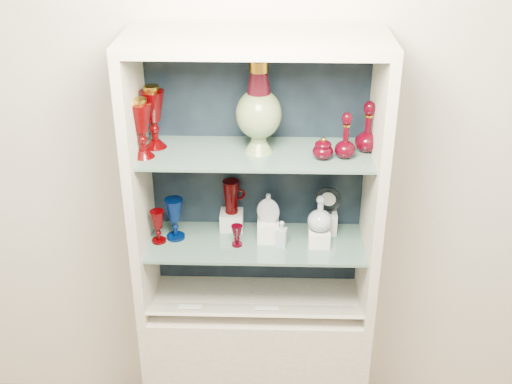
{
  "coord_description": "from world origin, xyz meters",
  "views": [
    {
      "loc": [
        0.07,
        -0.79,
        2.51
      ],
      "look_at": [
        0.0,
        1.53,
        1.3
      ],
      "focal_mm": 45.0,
      "sensor_mm": 36.0,
      "label": 1
    }
  ],
  "objects_px": {
    "lidded_bowl": "(323,148)",
    "flat_flask": "(268,208)",
    "ruby_goblet_tall": "(158,227)",
    "ruby_pitcher": "(231,197)",
    "cobalt_goblet": "(175,219)",
    "cameo_medallion": "(329,200)",
    "enamel_urn": "(259,107)",
    "clear_round_decanter": "(320,214)",
    "pedestal_lamp_left": "(142,128)",
    "ruby_goblet_small": "(237,236)",
    "ruby_decanter_a": "(346,133)",
    "clear_square_bottle": "(282,234)",
    "ruby_decanter_b": "(368,125)",
    "pedestal_lamp_right": "(153,117)"
  },
  "relations": [
    {
      "from": "flat_flask",
      "to": "cameo_medallion",
      "type": "distance_m",
      "value": 0.27
    },
    {
      "from": "clear_square_bottle",
      "to": "flat_flask",
      "type": "distance_m",
      "value": 0.12
    },
    {
      "from": "pedestal_lamp_left",
      "to": "flat_flask",
      "type": "distance_m",
      "value": 0.63
    },
    {
      "from": "pedestal_lamp_right",
      "to": "cobalt_goblet",
      "type": "height_order",
      "value": "pedestal_lamp_right"
    },
    {
      "from": "pedestal_lamp_left",
      "to": "flat_flask",
      "type": "xyz_separation_m",
      "value": [
        0.49,
        0.07,
        -0.38
      ]
    },
    {
      "from": "ruby_decanter_b",
      "to": "pedestal_lamp_right",
      "type": "bearing_deg",
      "value": 178.64
    },
    {
      "from": "ruby_decanter_b",
      "to": "ruby_goblet_tall",
      "type": "distance_m",
      "value": 0.97
    },
    {
      "from": "ruby_decanter_a",
      "to": "lidded_bowl",
      "type": "relative_size",
      "value": 2.29
    },
    {
      "from": "lidded_bowl",
      "to": "cobalt_goblet",
      "type": "bearing_deg",
      "value": 172.92
    },
    {
      "from": "clear_round_decanter",
      "to": "cameo_medallion",
      "type": "bearing_deg",
      "value": 67.77
    },
    {
      "from": "clear_square_bottle",
      "to": "flat_flask",
      "type": "relative_size",
      "value": 0.89
    },
    {
      "from": "pedestal_lamp_right",
      "to": "ruby_pitcher",
      "type": "height_order",
      "value": "pedestal_lamp_right"
    },
    {
      "from": "clear_square_bottle",
      "to": "clear_round_decanter",
      "type": "distance_m",
      "value": 0.18
    },
    {
      "from": "cameo_medallion",
      "to": "pedestal_lamp_right",
      "type": "bearing_deg",
      "value": -162.2
    },
    {
      "from": "lidded_bowl",
      "to": "cobalt_goblet",
      "type": "distance_m",
      "value": 0.72
    },
    {
      "from": "ruby_goblet_tall",
      "to": "clear_square_bottle",
      "type": "height_order",
      "value": "ruby_goblet_tall"
    },
    {
      "from": "pedestal_lamp_right",
      "to": "lidded_bowl",
      "type": "bearing_deg",
      "value": -8.1
    },
    {
      "from": "enamel_urn",
      "to": "ruby_goblet_small",
      "type": "relative_size",
      "value": 3.86
    },
    {
      "from": "lidded_bowl",
      "to": "flat_flask",
      "type": "distance_m",
      "value": 0.38
    },
    {
      "from": "pedestal_lamp_left",
      "to": "ruby_goblet_tall",
      "type": "relative_size",
      "value": 1.59
    },
    {
      "from": "enamel_urn",
      "to": "clear_square_bottle",
      "type": "distance_m",
      "value": 0.56
    },
    {
      "from": "pedestal_lamp_right",
      "to": "ruby_decanter_a",
      "type": "height_order",
      "value": "pedestal_lamp_right"
    },
    {
      "from": "cobalt_goblet",
      "to": "cameo_medallion",
      "type": "bearing_deg",
      "value": 5.77
    },
    {
      "from": "pedestal_lamp_left",
      "to": "ruby_goblet_small",
      "type": "height_order",
      "value": "pedestal_lamp_left"
    },
    {
      "from": "enamel_urn",
      "to": "ruby_pitcher",
      "type": "xyz_separation_m",
      "value": [
        -0.12,
        0.1,
        -0.45
      ]
    },
    {
      "from": "ruby_goblet_tall",
      "to": "ruby_pitcher",
      "type": "height_order",
      "value": "ruby_pitcher"
    },
    {
      "from": "ruby_goblet_small",
      "to": "enamel_urn",
      "type": "bearing_deg",
      "value": 24.59
    },
    {
      "from": "enamel_urn",
      "to": "clear_round_decanter",
      "type": "bearing_deg",
      "value": -5.04
    },
    {
      "from": "cobalt_goblet",
      "to": "clear_square_bottle",
      "type": "height_order",
      "value": "cobalt_goblet"
    },
    {
      "from": "ruby_decanter_b",
      "to": "flat_flask",
      "type": "height_order",
      "value": "ruby_decanter_b"
    },
    {
      "from": "ruby_pitcher",
      "to": "cameo_medallion",
      "type": "relative_size",
      "value": 1.22
    },
    {
      "from": "ruby_pitcher",
      "to": "clear_square_bottle",
      "type": "distance_m",
      "value": 0.28
    },
    {
      "from": "pedestal_lamp_right",
      "to": "lidded_bowl",
      "type": "distance_m",
      "value": 0.68
    },
    {
      "from": "ruby_goblet_tall",
      "to": "cameo_medallion",
      "type": "distance_m",
      "value": 0.74
    },
    {
      "from": "ruby_decanter_b",
      "to": "ruby_pitcher",
      "type": "height_order",
      "value": "ruby_decanter_b"
    },
    {
      "from": "pedestal_lamp_right",
      "to": "clear_round_decanter",
      "type": "height_order",
      "value": "pedestal_lamp_right"
    },
    {
      "from": "pedestal_lamp_left",
      "to": "ruby_pitcher",
      "type": "xyz_separation_m",
      "value": [
        0.33,
        0.17,
        -0.38
      ]
    },
    {
      "from": "pedestal_lamp_right",
      "to": "ruby_goblet_small",
      "type": "relative_size",
      "value": 2.68
    },
    {
      "from": "clear_square_bottle",
      "to": "cameo_medallion",
      "type": "relative_size",
      "value": 0.97
    },
    {
      "from": "enamel_urn",
      "to": "ruby_decanter_b",
      "type": "distance_m",
      "value": 0.44
    },
    {
      "from": "ruby_decanter_a",
      "to": "pedestal_lamp_right",
      "type": "bearing_deg",
      "value": 173.62
    },
    {
      "from": "cobalt_goblet",
      "to": "ruby_goblet_small",
      "type": "xyz_separation_m",
      "value": [
        0.27,
        -0.05,
        -0.05
      ]
    },
    {
      "from": "lidded_bowl",
      "to": "clear_round_decanter",
      "type": "height_order",
      "value": "lidded_bowl"
    },
    {
      "from": "clear_square_bottle",
      "to": "clear_round_decanter",
      "type": "xyz_separation_m",
      "value": [
        0.16,
        0.02,
        0.09
      ]
    },
    {
      "from": "ruby_goblet_small",
      "to": "ruby_decanter_a",
      "type": "bearing_deg",
      "value": -1.56
    },
    {
      "from": "ruby_pitcher",
      "to": "flat_flask",
      "type": "bearing_deg",
      "value": -45.01
    },
    {
      "from": "clear_round_decanter",
      "to": "ruby_goblet_tall",
      "type": "bearing_deg",
      "value": 179.89
    },
    {
      "from": "pedestal_lamp_right",
      "to": "clear_square_bottle",
      "type": "distance_m",
      "value": 0.72
    },
    {
      "from": "ruby_goblet_tall",
      "to": "ruby_pitcher",
      "type": "distance_m",
      "value": 0.34
    },
    {
      "from": "enamel_urn",
      "to": "pedestal_lamp_right",
      "type": "bearing_deg",
      "value": 175.66
    }
  ]
}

